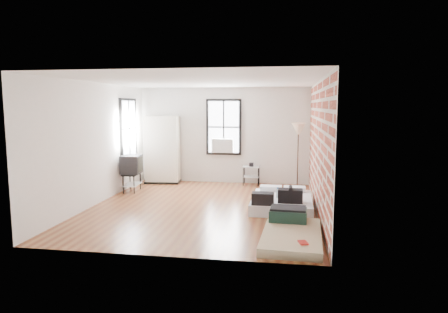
% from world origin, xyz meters
% --- Properties ---
extents(ground, '(6.00, 6.00, 0.00)m').
position_xyz_m(ground, '(0.00, 0.00, 0.00)').
color(ground, '#602E19').
rests_on(ground, ground).
extents(room_shell, '(5.02, 6.02, 2.80)m').
position_xyz_m(room_shell, '(0.23, 0.36, 1.74)').
color(room_shell, silver).
rests_on(room_shell, ground).
extents(mattress_main, '(1.34, 1.80, 0.57)m').
position_xyz_m(mattress_main, '(1.74, 0.21, 0.16)').
color(mattress_main, silver).
rests_on(mattress_main, ground).
extents(mattress_bare, '(1.07, 1.90, 0.40)m').
position_xyz_m(mattress_bare, '(1.94, -1.80, 0.12)').
color(mattress_bare, tan).
rests_on(mattress_bare, ground).
extents(wardrobe, '(1.05, 0.66, 1.98)m').
position_xyz_m(wardrobe, '(-1.78, 2.65, 0.99)').
color(wardrobe, black).
rests_on(wardrobe, ground).
extents(side_table, '(0.49, 0.39, 0.64)m').
position_xyz_m(side_table, '(0.84, 2.72, 0.43)').
color(side_table, black).
rests_on(side_table, ground).
extents(floor_lamp, '(0.38, 0.38, 1.79)m').
position_xyz_m(floor_lamp, '(2.15, 2.65, 1.54)').
color(floor_lamp, black).
rests_on(floor_lamp, ground).
extents(tv_stand, '(0.53, 0.72, 0.97)m').
position_xyz_m(tv_stand, '(-2.21, 1.34, 0.69)').
color(tv_stand, black).
rests_on(tv_stand, ground).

